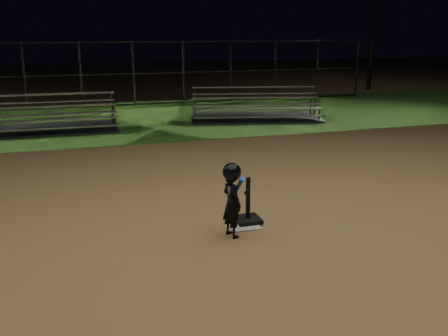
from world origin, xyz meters
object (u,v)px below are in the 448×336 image
child_batter (232,198)px  bleacher_right (256,113)px  home_plate (243,225)px  bleacher_left (44,124)px  batting_tee (248,214)px

child_batter → bleacher_right: (3.78, 8.98, -0.37)m
bleacher_right → home_plate: bearing=-99.1°
home_plate → bleacher_left: size_ratio=0.11×
home_plate → child_batter: (-0.29, -0.31, 0.57)m
home_plate → child_batter: child_batter is taller
home_plate → batting_tee: batting_tee is taller
batting_tee → bleacher_left: bleacher_left is taller
home_plate → bleacher_right: size_ratio=0.10×
batting_tee → bleacher_right: size_ratio=0.15×
home_plate → bleacher_left: bearing=110.5°
bleacher_left → bleacher_right: 6.72m
batting_tee → bleacher_right: bleacher_right is taller
home_plate → batting_tee: (0.11, 0.10, 0.14)m
home_plate → bleacher_left: bleacher_left is taller
child_batter → bleacher_left: (-2.94, 8.92, -0.37)m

